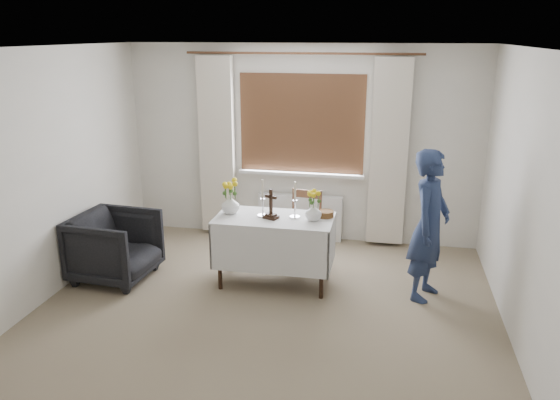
{
  "coord_description": "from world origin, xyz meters",
  "views": [
    {
      "loc": [
        1.09,
        -4.28,
        2.62
      ],
      "look_at": [
        0.06,
        0.82,
        1.02
      ],
      "focal_mm": 35.0,
      "sensor_mm": 36.0,
      "label": 1
    }
  ],
  "objects_px": {
    "wooden_cross": "(271,204)",
    "flower_vase_right": "(313,212)",
    "armchair": "(115,247)",
    "flower_vase_left": "(230,204)",
    "wooden_chair": "(302,228)",
    "altar_table": "(274,251)",
    "person": "(429,226)"
  },
  "relations": [
    {
      "from": "altar_table",
      "to": "flower_vase_right",
      "type": "height_order",
      "value": "flower_vase_right"
    },
    {
      "from": "wooden_cross",
      "to": "person",
      "type": "bearing_deg",
      "value": 26.12
    },
    {
      "from": "person",
      "to": "armchair",
      "type": "bearing_deg",
      "value": 115.93
    },
    {
      "from": "person",
      "to": "flower_vase_right",
      "type": "height_order",
      "value": "person"
    },
    {
      "from": "armchair",
      "to": "wooden_chair",
      "type": "bearing_deg",
      "value": -61.41
    },
    {
      "from": "armchair",
      "to": "person",
      "type": "distance_m",
      "value": 3.36
    },
    {
      "from": "altar_table",
      "to": "wooden_chair",
      "type": "height_order",
      "value": "wooden_chair"
    },
    {
      "from": "wooden_cross",
      "to": "flower_vase_left",
      "type": "bearing_deg",
      "value": -166.02
    },
    {
      "from": "altar_table",
      "to": "armchair",
      "type": "distance_m",
      "value": 1.76
    },
    {
      "from": "wooden_chair",
      "to": "wooden_cross",
      "type": "bearing_deg",
      "value": -99.97
    },
    {
      "from": "altar_table",
      "to": "wooden_cross",
      "type": "bearing_deg",
      "value": -123.91
    },
    {
      "from": "altar_table",
      "to": "flower_vase_left",
      "type": "relative_size",
      "value": 6.15
    },
    {
      "from": "armchair",
      "to": "flower_vase_left",
      "type": "xyz_separation_m",
      "value": [
        1.26,
        0.25,
        0.49
      ]
    },
    {
      "from": "armchair",
      "to": "altar_table",
      "type": "bearing_deg",
      "value": -78.64
    },
    {
      "from": "armchair",
      "to": "person",
      "type": "relative_size",
      "value": 0.53
    },
    {
      "from": "altar_table",
      "to": "wooden_chair",
      "type": "bearing_deg",
      "value": 73.34
    },
    {
      "from": "wooden_cross",
      "to": "flower_vase_right",
      "type": "height_order",
      "value": "wooden_cross"
    },
    {
      "from": "armchair",
      "to": "wooden_cross",
      "type": "xyz_separation_m",
      "value": [
        1.72,
        0.17,
        0.55
      ]
    },
    {
      "from": "altar_table",
      "to": "person",
      "type": "height_order",
      "value": "person"
    },
    {
      "from": "armchair",
      "to": "flower_vase_right",
      "type": "bearing_deg",
      "value": -80.24
    },
    {
      "from": "altar_table",
      "to": "flower_vase_left",
      "type": "height_order",
      "value": "flower_vase_left"
    },
    {
      "from": "wooden_chair",
      "to": "flower_vase_right",
      "type": "relative_size",
      "value": 4.76
    },
    {
      "from": "wooden_cross",
      "to": "flower_vase_left",
      "type": "relative_size",
      "value": 1.56
    },
    {
      "from": "wooden_chair",
      "to": "person",
      "type": "bearing_deg",
      "value": -16.74
    },
    {
      "from": "armchair",
      "to": "flower_vase_right",
      "type": "height_order",
      "value": "flower_vase_right"
    },
    {
      "from": "wooden_cross",
      "to": "armchair",
      "type": "bearing_deg",
      "value": -150.64
    },
    {
      "from": "wooden_cross",
      "to": "altar_table",
      "type": "bearing_deg",
      "value": 79.83
    },
    {
      "from": "wooden_chair",
      "to": "flower_vase_right",
      "type": "height_order",
      "value": "flower_vase_right"
    },
    {
      "from": "altar_table",
      "to": "person",
      "type": "relative_size",
      "value": 0.8
    },
    {
      "from": "wooden_cross",
      "to": "flower_vase_right",
      "type": "xyz_separation_m",
      "value": [
        0.44,
        0.03,
        -0.07
      ]
    },
    {
      "from": "altar_table",
      "to": "armchair",
      "type": "relative_size",
      "value": 1.51
    },
    {
      "from": "armchair",
      "to": "flower_vase_left",
      "type": "bearing_deg",
      "value": -74.33
    }
  ]
}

